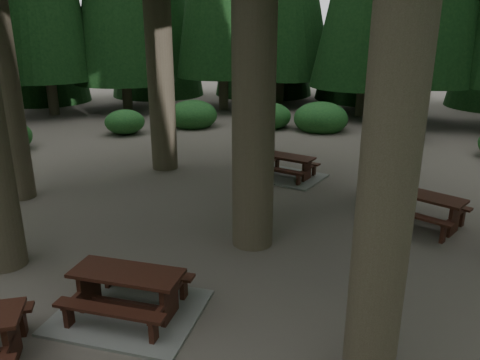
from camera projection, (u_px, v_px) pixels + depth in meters
The scene contains 5 objects.
ground at pixel (215, 238), 10.07m from camera, with size 80.00×80.00×0.00m, color #574E47.
picnic_table_a at pixel (129, 300), 7.37m from camera, with size 2.62×2.35×0.75m.
picnic_table_c at pixel (287, 171), 13.90m from camera, with size 2.08×1.75×0.68m.
picnic_table_d at pixel (424, 205), 10.54m from camera, with size 1.98×1.72×0.75m.
shrub_ring at pixel (261, 215), 10.22m from camera, with size 23.86×24.64×1.49m.
Camera 1 is at (5.08, -7.62, 4.40)m, focal length 35.00 mm.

